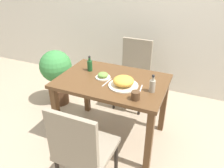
# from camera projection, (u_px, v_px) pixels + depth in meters

# --- Properties ---
(ground_plane) EXTENTS (16.00, 16.00, 0.00)m
(ground_plane) POSITION_uv_depth(u_px,v_px,m) (112.00, 134.00, 2.55)
(ground_plane) COLOR tan
(wall_back) EXTENTS (8.00, 0.05, 2.60)m
(wall_back) POSITION_uv_depth(u_px,v_px,m) (150.00, 1.00, 2.98)
(wall_back) COLOR beige
(wall_back) RESTS_ON ground_plane
(dining_table) EXTENTS (1.09, 0.74, 0.72)m
(dining_table) POSITION_uv_depth(u_px,v_px,m) (112.00, 89.00, 2.26)
(dining_table) COLOR brown
(dining_table) RESTS_ON ground_plane
(chair_near) EXTENTS (0.42, 0.42, 0.90)m
(chair_near) POSITION_uv_depth(u_px,v_px,m) (82.00, 149.00, 1.67)
(chair_near) COLOR gray
(chair_near) RESTS_ON ground_plane
(chair_far) EXTENTS (0.42, 0.42, 0.90)m
(chair_far) POSITION_uv_depth(u_px,v_px,m) (134.00, 70.00, 2.92)
(chair_far) COLOR gray
(chair_far) RESTS_ON ground_plane
(food_plate) EXTENTS (0.29, 0.29, 0.10)m
(food_plate) POSITION_uv_depth(u_px,v_px,m) (123.00, 82.00, 2.07)
(food_plate) COLOR beige
(food_plate) RESTS_ON dining_table
(side_plate) EXTENTS (0.15, 0.15, 0.06)m
(side_plate) POSITION_uv_depth(u_px,v_px,m) (103.00, 76.00, 2.22)
(side_plate) COLOR beige
(side_plate) RESTS_ON dining_table
(drink_cup) EXTENTS (0.08, 0.08, 0.08)m
(drink_cup) POSITION_uv_depth(u_px,v_px,m) (135.00, 95.00, 1.86)
(drink_cup) COLOR #4C331E
(drink_cup) RESTS_ON dining_table
(sauce_bottle) EXTENTS (0.05, 0.05, 0.17)m
(sauce_bottle) POSITION_uv_depth(u_px,v_px,m) (90.00, 65.00, 2.36)
(sauce_bottle) COLOR #194C23
(sauce_bottle) RESTS_ON dining_table
(condiment_bottle) EXTENTS (0.05, 0.05, 0.17)m
(condiment_bottle) POSITION_uv_depth(u_px,v_px,m) (152.00, 85.00, 1.96)
(condiment_bottle) COLOR gray
(condiment_bottle) RESTS_ON dining_table
(fork_utensil) EXTENTS (0.03, 0.18, 0.00)m
(fork_utensil) POSITION_uv_depth(u_px,v_px,m) (107.00, 82.00, 2.15)
(fork_utensil) COLOR silver
(fork_utensil) RESTS_ON dining_table
(spoon_utensil) EXTENTS (0.03, 0.17, 0.00)m
(spoon_utensil) POSITION_uv_depth(u_px,v_px,m) (141.00, 89.00, 2.03)
(spoon_utensil) COLOR silver
(spoon_utensil) RESTS_ON dining_table
(potted_plant_left) EXTENTS (0.42, 0.42, 0.78)m
(potted_plant_left) POSITION_uv_depth(u_px,v_px,m) (56.00, 71.00, 2.91)
(potted_plant_left) COLOR #51331E
(potted_plant_left) RESTS_ON ground_plane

